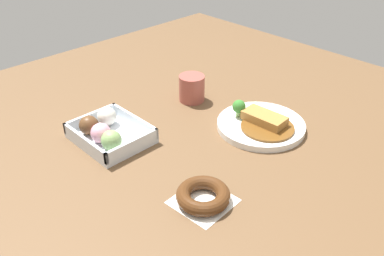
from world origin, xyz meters
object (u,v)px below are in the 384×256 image
object	(u,v)px
donut_box	(107,132)
chocolate_ring_donut	(203,196)
coffee_mug	(192,88)
curry_plate	(261,124)

from	to	relation	value
donut_box	chocolate_ring_donut	xyz separation A→B (m)	(0.34, 0.01, -0.01)
chocolate_ring_donut	coffee_mug	world-z (taller)	coffee_mug
donut_box	chocolate_ring_donut	bearing A→B (deg)	1.79
donut_box	coffee_mug	size ratio (longest dim) A/B	2.41
curry_plate	coffee_mug	xyz separation A→B (m)	(-0.25, -0.02, 0.03)
chocolate_ring_donut	coffee_mug	size ratio (longest dim) A/B	1.54
chocolate_ring_donut	donut_box	bearing A→B (deg)	-178.21
curry_plate	coffee_mug	bearing A→B (deg)	-175.51
chocolate_ring_donut	coffee_mug	bearing A→B (deg)	138.75
donut_box	coffee_mug	world-z (taller)	coffee_mug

